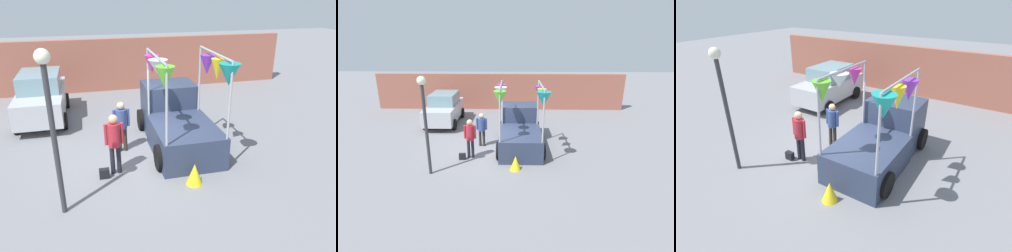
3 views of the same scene
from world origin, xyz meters
TOP-DOWN VIEW (x-y plane):
  - ground_plane at (0.00, 0.00)m, footprint 60.00×60.00m
  - vendor_truck at (1.33, 0.75)m, footprint 2.43×4.11m
  - parked_car at (-3.24, 4.11)m, footprint 1.88×4.00m
  - person_customer at (-0.88, -0.84)m, footprint 0.53×0.34m
  - person_vendor at (-0.52, 0.51)m, footprint 0.53×0.34m
  - handbag at (-1.23, -1.04)m, footprint 0.28×0.16m
  - street_lamp at (-2.25, -2.32)m, footprint 0.32×0.32m
  - brick_boundary_wall at (0.00, 7.64)m, footprint 18.00×0.36m
  - folded_kite_bundle_sunflower at (1.10, -1.93)m, footprint 0.62×0.62m

SIDE VIEW (x-z plane):
  - ground_plane at x=0.00m, z-range 0.00..0.00m
  - handbag at x=-1.23m, z-range 0.00..0.28m
  - folded_kite_bundle_sunflower at x=1.10m, z-range 0.00..0.60m
  - vendor_truck at x=1.33m, z-range -0.69..2.50m
  - parked_car at x=-3.24m, z-range 0.00..1.88m
  - person_vendor at x=-0.52m, z-range 0.17..1.84m
  - person_customer at x=-0.88m, z-range 0.19..1.97m
  - brick_boundary_wall at x=0.00m, z-range 0.00..2.60m
  - street_lamp at x=-2.25m, z-range 0.59..4.41m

